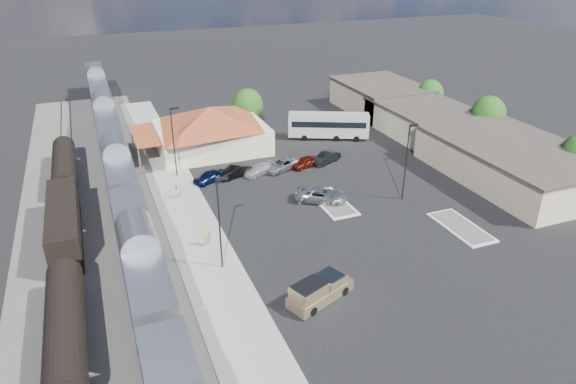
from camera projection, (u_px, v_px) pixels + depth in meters
name	position (u px, v px, depth m)	size (l,w,h in m)	color
ground	(307.00, 217.00, 55.29)	(280.00, 280.00, 0.00)	black
railbed	(98.00, 218.00, 54.99)	(16.00, 100.00, 0.12)	#4C4944
platform	(185.00, 212.00, 56.29)	(5.50, 92.00, 0.18)	gray
passenger_train	(118.00, 170.00, 59.57)	(3.00, 104.00, 5.55)	silver
freight_cars	(65.00, 225.00, 49.92)	(2.80, 46.00, 4.00)	black
station_depot	(210.00, 128.00, 72.51)	(18.35, 12.24, 6.20)	beige
buildings_east	(443.00, 127.00, 75.55)	(14.40, 51.40, 4.80)	#C6B28C
traffic_island_south	(332.00, 203.00, 58.24)	(3.30, 7.50, 0.21)	silver
traffic_island_north	(461.00, 227.00, 53.19)	(3.30, 7.50, 0.21)	silver
lamp_plat_s	(220.00, 216.00, 44.32)	(1.08, 0.25, 9.00)	black
lamp_plat_n	(174.00, 137.00, 62.74)	(1.08, 0.25, 9.00)	black
lamp_lot	(407.00, 156.00, 56.98)	(1.08, 0.25, 9.00)	black
tree_east_b	(488.00, 114.00, 74.78)	(4.94, 4.94, 6.96)	#382314
tree_east_c	(430.00, 94.00, 86.70)	(4.41, 4.41, 6.21)	#382314
tree_depot	(248.00, 105.00, 79.65)	(4.71, 4.71, 6.63)	#382314
pickup_truck	(321.00, 290.00, 42.09)	(6.31, 4.22, 2.05)	tan
suv	(321.00, 195.00, 58.35)	(2.73, 5.91, 1.64)	#ACB0B5
coach_bus	(329.00, 124.00, 76.89)	(11.96, 7.35, 3.84)	silver
person_a	(206.00, 237.00, 49.37)	(0.69, 0.45, 1.90)	#AAC03C
person_b	(176.00, 191.00, 58.70)	(0.83, 0.65, 1.70)	white
parked_car_a	(210.00, 176.00, 63.24)	(1.76, 4.37, 1.49)	#0C173E
parked_car_b	(234.00, 172.00, 64.55)	(1.60, 4.60, 1.52)	black
parked_car_c	(259.00, 170.00, 65.41)	(1.79, 4.41, 1.28)	silver
parked_car_d	(282.00, 165.00, 66.69)	(2.38, 5.16, 1.43)	#989AA0
parked_car_e	(305.00, 162.00, 67.50)	(1.69, 4.20, 1.43)	maroon
parked_car_f	(326.00, 158.00, 68.80)	(1.60, 4.58, 1.51)	black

